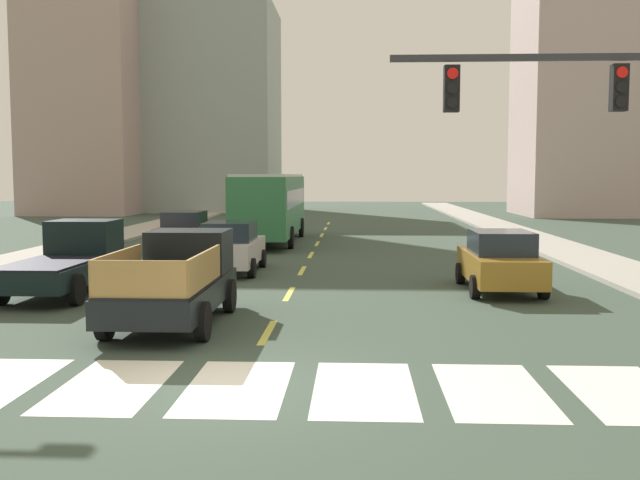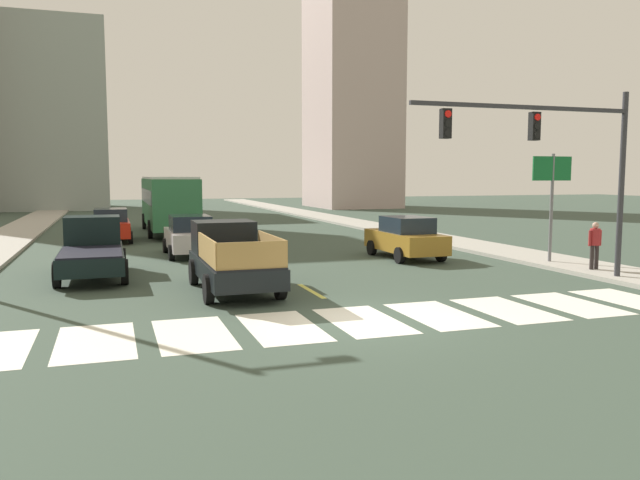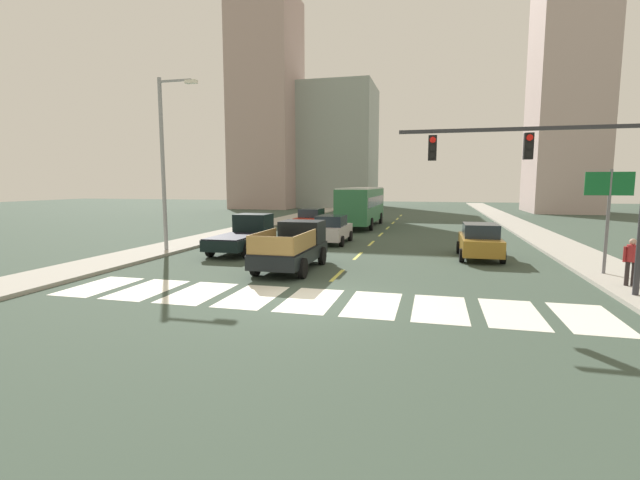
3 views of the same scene
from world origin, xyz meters
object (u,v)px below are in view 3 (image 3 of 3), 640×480
pickup_stakebed (294,247)px  pedestrian_waiting (632,258)px  sedan_far (480,241)px  traffic_signal_gantry (562,168)px  sedan_near_right (312,220)px  city_bus (362,204)px  streetlight_left (165,158)px  sedan_near_left (332,229)px  pickup_dark (245,235)px  direction_sign_green (609,200)px

pickup_stakebed → pedestrian_waiting: 12.51m
sedan_far → traffic_signal_gantry: bearing=-75.7°
traffic_signal_gantry → sedan_near_right: bearing=126.4°
city_bus → streetlight_left: streetlight_left is taller
sedan_far → sedan_near_right: 15.62m
sedan_far → city_bus: bearing=120.1°
city_bus → sedan_near_left: (-0.09, -11.09, -1.09)m
pickup_stakebed → sedan_far: bearing=30.3°
city_bus → traffic_signal_gantry: traffic_signal_gantry is taller
sedan_far → streetlight_left: bearing=-171.1°
pickup_stakebed → sedan_far: size_ratio=1.18×
pickup_dark → city_bus: 16.07m
traffic_signal_gantry → sedan_near_left: bearing=132.6°
city_bus → direction_sign_green: size_ratio=2.57×
sedan_near_right → sedan_far: bearing=-45.3°
traffic_signal_gantry → streetlight_left: 18.21m
sedan_near_right → sedan_near_left: bearing=-67.9°
sedan_far → direction_sign_green: (4.28, -3.53, 2.17)m
pedestrian_waiting → sedan_far: bearing=-74.5°
sedan_near_left → streetlight_left: 10.39m
sedan_near_left → streetlight_left: size_ratio=0.49×
pickup_stakebed → sedan_near_left: 8.35m
pickup_stakebed → streetlight_left: streetlight_left is taller
direction_sign_green → pickup_stakebed: bearing=-174.7°
pickup_stakebed → city_bus: size_ratio=0.48×
sedan_far → sedan_near_right: same height
sedan_near_right → pedestrian_waiting: (15.84, -16.36, 0.26)m
city_bus → sedan_near_left: size_ratio=2.45×
sedan_near_right → traffic_signal_gantry: bearing=-55.9°
sedan_far → pickup_stakebed: bearing=-148.9°
sedan_near_left → pedestrian_waiting: size_ratio=2.68×
city_bus → streetlight_left: bearing=-114.2°
sedan_near_left → pickup_dark: bearing=-129.1°
sedan_near_right → direction_sign_green: size_ratio=1.05×
sedan_near_left → streetlight_left: (-7.53, -5.85, 4.11)m
city_bus → sedan_near_right: city_bus is taller
city_bus → sedan_far: (8.20, -14.77, -1.09)m
sedan_far → pickup_dark: bearing=-175.2°
direction_sign_green → traffic_signal_gantry: bearing=-125.7°
traffic_signal_gantry → direction_sign_green: 4.60m
pickup_dark → city_bus: bearing=78.7°
direction_sign_green → sedan_near_left: bearing=150.2°
sedan_far → pedestrian_waiting: pedestrian_waiting is taller
pickup_stakebed → traffic_signal_gantry: 10.56m
sedan_far → sedan_near_left: size_ratio=1.00×
pickup_stakebed → pickup_dark: (-4.00, 3.87, -0.02)m
city_bus → traffic_signal_gantry: size_ratio=1.42×
pickup_dark → sedan_near_right: bearing=89.6°
sedan_near_left → pedestrian_waiting: (12.68, -9.41, 0.26)m
pickup_stakebed → pickup_dark: size_ratio=1.00×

